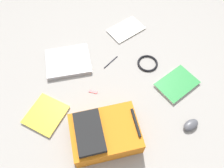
{
  "coord_description": "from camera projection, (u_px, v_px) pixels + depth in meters",
  "views": [
    {
      "loc": [
        0.65,
        -0.36,
        1.31
      ],
      "look_at": [
        -0.04,
        0.02,
        0.02
      ],
      "focal_mm": 35.74,
      "sensor_mm": 36.0,
      "label": 1
    }
  ],
  "objects": [
    {
      "name": "book_manual",
      "position": [
        126.0,
        30.0,
        1.79
      ],
      "size": [
        0.21,
        0.3,
        0.01
      ],
      "color": "silver",
      "rests_on": "ground_plane"
    },
    {
      "name": "book_comic",
      "position": [
        46.0,
        115.0,
        1.41
      ],
      "size": [
        0.31,
        0.31,
        0.02
      ],
      "color": "silver",
      "rests_on": "ground_plane"
    },
    {
      "name": "usb_stick",
      "position": [
        93.0,
        92.0,
        1.5
      ],
      "size": [
        0.05,
        0.05,
        0.01
      ],
      "primitive_type": "cube",
      "rotation": [
        0.0,
        0.0,
        2.39
      ],
      "color": "#B21919",
      "rests_on": "ground_plane"
    },
    {
      "name": "backpack",
      "position": [
        104.0,
        133.0,
        1.28
      ],
      "size": [
        0.38,
        0.45,
        0.16
      ],
      "color": "orange",
      "rests_on": "ground_plane"
    },
    {
      "name": "cable_coil",
      "position": [
        148.0,
        63.0,
        1.62
      ],
      "size": [
        0.15,
        0.15,
        0.01
      ],
      "primitive_type": "torus",
      "color": "black",
      "rests_on": "ground_plane"
    },
    {
      "name": "computer_mouse",
      "position": [
        191.0,
        125.0,
        1.36
      ],
      "size": [
        0.07,
        0.11,
        0.04
      ],
      "primitive_type": "ellipsoid",
      "rotation": [
        0.0,
        0.0,
        0.06
      ],
      "color": "#4C4C51",
      "rests_on": "ground_plane"
    },
    {
      "name": "book_red",
      "position": [
        177.0,
        84.0,
        1.52
      ],
      "size": [
        0.23,
        0.29,
        0.02
      ],
      "color": "silver",
      "rests_on": "ground_plane"
    },
    {
      "name": "pen_black",
      "position": [
        111.0,
        62.0,
        1.63
      ],
      "size": [
        0.06,
        0.14,
        0.01
      ],
      "primitive_type": "cylinder",
      "rotation": [
        1.57,
        0.0,
        0.33
      ],
      "color": "black",
      "rests_on": "ground_plane"
    },
    {
      "name": "ground_plane",
      "position": [
        112.0,
        91.0,
        1.51
      ],
      "size": [
        3.55,
        3.55,
        0.0
      ],
      "primitive_type": "plane",
      "color": "gray"
    },
    {
      "name": "laptop",
      "position": [
        68.0,
        62.0,
        1.61
      ],
      "size": [
        0.34,
        0.38,
        0.03
      ],
      "color": "#929296",
      "rests_on": "ground_plane"
    }
  ]
}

